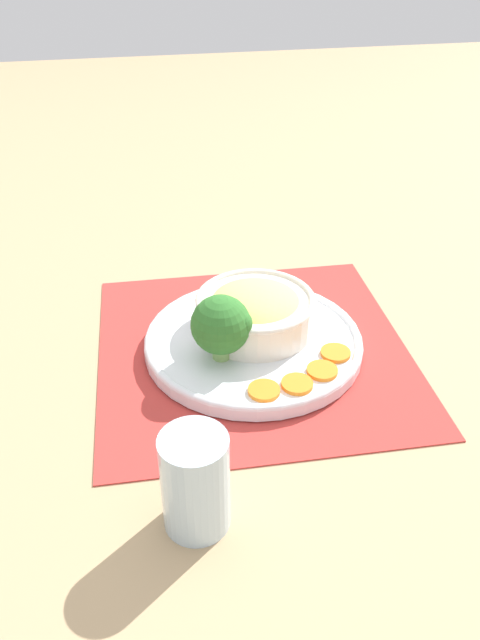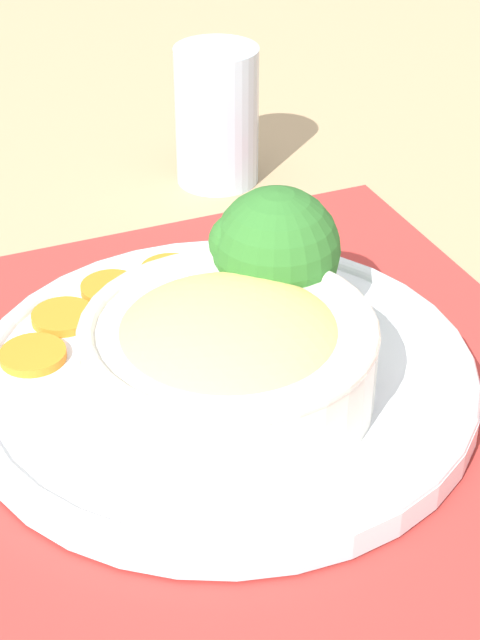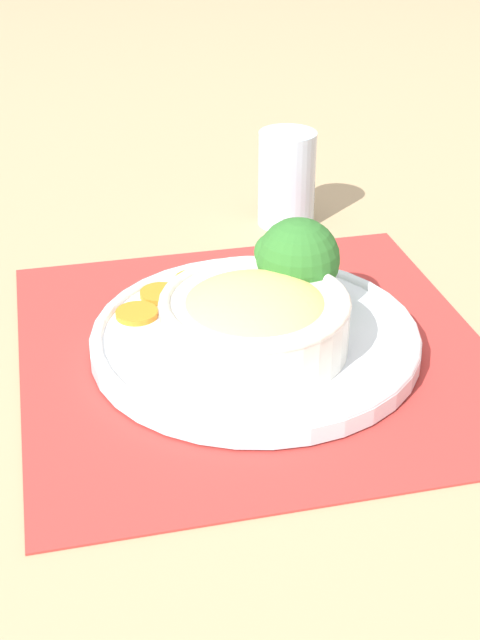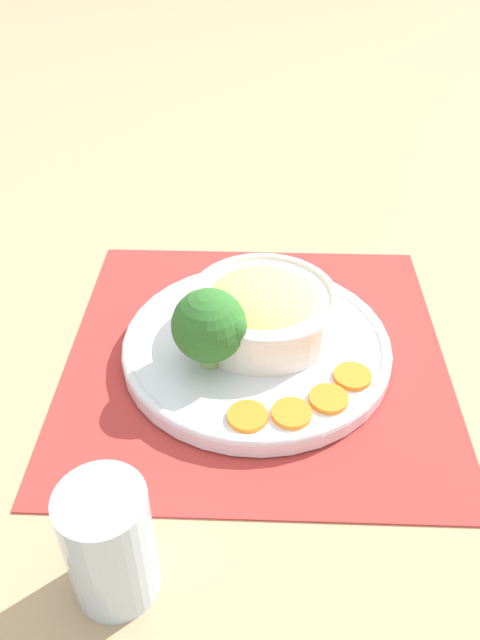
% 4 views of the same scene
% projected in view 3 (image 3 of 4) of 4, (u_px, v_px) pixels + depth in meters
% --- Properties ---
extents(ground_plane, '(4.00, 4.00, 0.00)m').
position_uv_depth(ground_plane, '(255.00, 352.00, 0.80)').
color(ground_plane, tan).
extents(placemat, '(0.44, 0.44, 0.00)m').
position_uv_depth(placemat, '(255.00, 350.00, 0.80)').
color(placemat, '#B2332D').
rests_on(placemat, ground_plane).
extents(plate, '(0.29, 0.29, 0.02)m').
position_uv_depth(plate, '(255.00, 337.00, 0.79)').
color(plate, silver).
rests_on(plate, placemat).
extents(bowl, '(0.16, 0.16, 0.06)m').
position_uv_depth(bowl, '(255.00, 318.00, 0.76)').
color(bowl, silver).
rests_on(bowl, plate).
extents(broccoli_floret, '(0.08, 0.08, 0.09)m').
position_uv_depth(broccoli_floret, '(297.00, 259.00, 0.81)').
color(broccoli_floret, '#84AD5B').
rests_on(broccoli_floret, plate).
extents(carrot_slice_near, '(0.04, 0.04, 0.01)m').
position_uv_depth(carrot_slice_near, '(235.00, 273.00, 0.89)').
color(carrot_slice_near, orange).
rests_on(carrot_slice_near, plate).
extents(carrot_slice_middle, '(0.04, 0.04, 0.01)m').
position_uv_depth(carrot_slice_middle, '(195.00, 280.00, 0.87)').
color(carrot_slice_middle, orange).
rests_on(carrot_slice_middle, plate).
extents(carrot_slice_far, '(0.04, 0.04, 0.01)m').
position_uv_depth(carrot_slice_far, '(160.00, 294.00, 0.85)').
color(carrot_slice_far, orange).
rests_on(carrot_slice_far, plate).
extents(carrot_slice_extra, '(0.04, 0.04, 0.01)m').
position_uv_depth(carrot_slice_extra, '(137.00, 313.00, 0.82)').
color(carrot_slice_extra, orange).
rests_on(carrot_slice_extra, plate).
extents(water_glass, '(0.07, 0.07, 0.11)m').
position_uv_depth(water_glass, '(287.00, 184.00, 1.02)').
color(water_glass, silver).
rests_on(water_glass, ground_plane).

